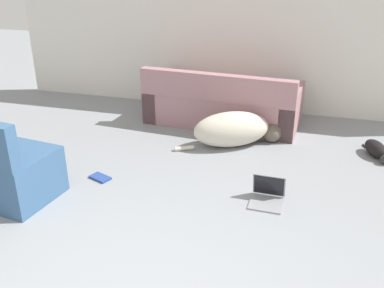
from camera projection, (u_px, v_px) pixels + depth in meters
The scene contains 7 objects.
wall_back at pixel (246, 20), 6.09m from camera, with size 7.22×0.06×2.65m.
couch at pixel (223, 105), 5.95m from camera, with size 2.15×1.08×0.79m.
dog at pixel (234, 130), 5.25m from camera, with size 1.27×0.85×0.44m.
cat at pixel (377, 150), 5.01m from camera, with size 0.32×0.56×0.18m.
laptop_open at pixel (268, 193), 4.11m from camera, with size 0.32×0.34×0.26m.
book_blue at pixel (100, 178), 4.54m from camera, with size 0.26×0.20×0.02m.
side_chair at pixel (15, 173), 4.02m from camera, with size 0.68×0.74×0.90m.
Camera 1 is at (0.97, -1.72, 2.19)m, focal length 40.00 mm.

